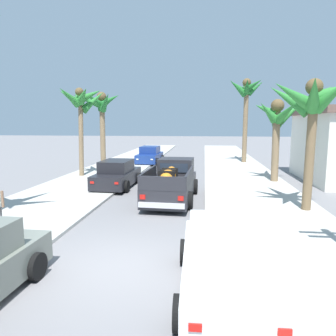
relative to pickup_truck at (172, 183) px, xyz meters
The scene contains 14 objects.
ground_plane 7.15m from the pickup_truck, 95.78° to the right, with size 160.00×160.00×0.00m, color slate.
sidewalk_left 7.35m from the pickup_truck, 137.61° to the left, with size 4.85×60.00×0.12m, color #B2AFA8.
sidewalk_right 6.38m from the pickup_truck, 51.15° to the left, with size 4.85×60.00×0.12m, color #B2AFA8.
curb_left 6.64m from the pickup_truck, 131.60° to the left, with size 0.16×60.00×0.10m, color silver.
curb_right 5.80m from the pickup_truck, 59.12° to the left, with size 0.16×60.00×0.10m, color silver.
pickup_truck is the anchor object (origin of this frame).
car_left_near 13.52m from the pickup_truck, 104.41° to the left, with size 2.14×4.31×1.54m.
car_right_near 8.26m from the pickup_truck, 76.20° to the right, with size 2.11×4.30×1.54m.
car_right_mid 4.20m from the pickup_truck, 143.51° to the left, with size 2.12×4.30×1.54m.
palm_tree_left_fore 12.15m from the pickup_truck, 124.91° to the left, with size 3.71×3.87×6.00m.
palm_tree_right_fore 9.62m from the pickup_truck, 139.55° to the left, with size 3.03×3.37×5.97m.
palm_tree_left_mid 15.81m from the pickup_truck, 70.05° to the left, with size 3.43×3.57×7.45m.
palm_tree_right_mid 8.22m from the pickup_truck, 40.56° to the left, with size 3.02×4.10×5.01m.
palm_tree_right_back 6.76m from the pickup_truck, 15.61° to the right, with size 3.34×4.09×5.33m.
Camera 1 is at (2.19, -7.18, 3.58)m, focal length 33.09 mm.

